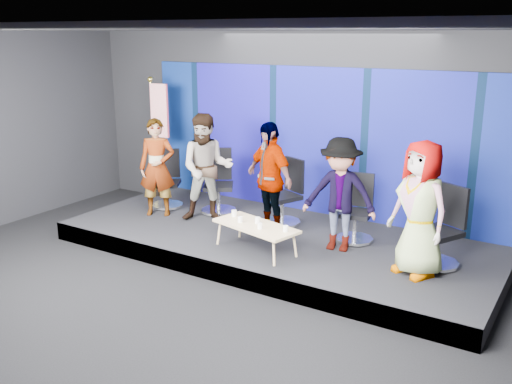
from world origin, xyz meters
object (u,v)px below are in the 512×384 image
(panelist_d, at_px, (340,195))
(mug_d, at_px, (260,226))
(panelist_b, at_px, (207,168))
(mug_b, at_px, (240,219))
(chair_e, at_px, (441,240))
(flag_stand, at_px, (158,134))
(panelist_c, at_px, (269,178))
(panelist_e, at_px, (420,209))
(panelist_a, at_px, (157,168))
(chair_a, at_px, (167,188))
(chair_b, at_px, (219,192))
(mug_e, at_px, (286,229))
(coffee_table, at_px, (256,227))
(mug_a, at_px, (234,213))
(mug_c, at_px, (258,220))
(chair_c, at_px, (285,203))
(chair_d, at_px, (356,219))

(panelist_d, bearing_deg, mug_d, -145.04)
(panelist_b, height_order, mug_b, panelist_b)
(chair_e, distance_m, flag_stand, 5.82)
(panelist_c, distance_m, panelist_e, 2.58)
(panelist_a, relative_size, flag_stand, 0.74)
(chair_a, xyz_separation_m, flag_stand, (-0.62, 0.50, 0.89))
(chair_b, bearing_deg, mug_e, -64.07)
(flag_stand, bearing_deg, panelist_a, -55.45)
(panelist_a, bearing_deg, coffee_table, -43.51)
(mug_a, bearing_deg, panelist_c, 70.16)
(coffee_table, relative_size, mug_d, 16.71)
(panelist_a, distance_m, mug_d, 2.69)
(panelist_b, xyz_separation_m, mug_b, (1.22, -0.82, -0.48))
(mug_c, bearing_deg, panelist_e, 8.90)
(panelist_b, height_order, chair_c, panelist_b)
(panelist_b, bearing_deg, chair_c, -8.62)
(panelist_b, xyz_separation_m, flag_stand, (-1.76, 0.77, 0.31))
(panelist_e, relative_size, mug_b, 21.39)
(chair_e, bearing_deg, mug_b, -134.89)
(panelist_a, relative_size, panelist_c, 0.95)
(flag_stand, bearing_deg, mug_a, -32.60)
(chair_d, xyz_separation_m, mug_a, (-1.60, -1.04, 0.11))
(panelist_e, bearing_deg, chair_b, -165.96)
(mug_d, bearing_deg, mug_a, 155.95)
(chair_c, distance_m, chair_d, 1.34)
(chair_e, relative_size, mug_e, 12.85)
(panelist_c, xyz_separation_m, chair_d, (1.36, 0.38, -0.56))
(panelist_b, bearing_deg, mug_e, -54.59)
(chair_b, distance_m, panelist_d, 2.72)
(mug_c, bearing_deg, mug_d, -50.25)
(panelist_e, xyz_separation_m, mug_c, (-2.30, -0.36, -0.47))
(panelist_b, distance_m, panelist_c, 1.21)
(chair_a, relative_size, flag_stand, 0.46)
(panelist_a, distance_m, panelist_d, 3.44)
(mug_e, bearing_deg, panelist_a, 168.06)
(chair_a, relative_size, panelist_a, 0.62)
(coffee_table, relative_size, mug_b, 16.57)
(chair_d, bearing_deg, mug_b, -146.40)
(panelist_b, bearing_deg, chair_b, 71.28)
(chair_b, height_order, chair_e, chair_b)
(panelist_c, relative_size, mug_e, 20.60)
(panelist_b, xyz_separation_m, mug_c, (1.46, -0.72, -0.48))
(mug_e, distance_m, flag_stand, 4.16)
(chair_d, height_order, mug_e, chair_d)
(chair_d, relative_size, mug_e, 11.94)
(mug_b, bearing_deg, panelist_e, 10.13)
(panelist_e, height_order, mug_e, panelist_e)
(chair_d, height_order, flag_stand, flag_stand)
(mug_b, distance_m, mug_c, 0.27)
(mug_d, height_order, mug_e, mug_e)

